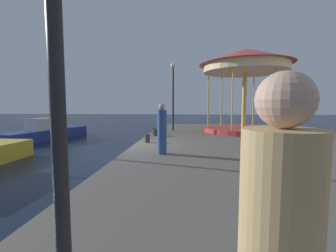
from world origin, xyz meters
TOP-DOWN VIEW (x-y plane):
  - ground_plane at (0.00, 0.00)m, footprint 120.00×120.00m
  - quay_dock at (6.11, 0.00)m, footprint 12.23×24.03m
  - sailboat_blue at (-8.44, 6.55)m, footprint 3.44×7.41m
  - carousel at (6.22, 5.43)m, footprint 6.03×6.03m
  - lamp_post_mid_promenade at (1.43, 6.01)m, footprint 0.36×0.36m
  - bollard_center at (0.40, 3.68)m, footprint 0.24×0.24m
  - bollard_north at (0.55, 3.04)m, footprint 0.24×0.24m
  - bollard_south at (0.51, 0.59)m, footprint 0.24×0.24m
  - person_far_corner at (1.50, -1.96)m, footprint 0.34×0.34m

SIDE VIEW (x-z plane):
  - ground_plane at x=0.00m, z-range 0.00..0.00m
  - quay_dock at x=6.11m, z-range 0.00..0.80m
  - sailboat_blue at x=-8.44m, z-range -2.51..3.74m
  - bollard_center at x=0.40m, z-range 0.80..1.20m
  - bollard_north at x=0.55m, z-range 0.80..1.20m
  - bollard_south at x=0.51m, z-range 0.80..1.20m
  - person_far_corner at x=1.50m, z-range 0.74..2.59m
  - lamp_post_mid_promenade at x=1.43m, z-range 1.63..6.39m
  - carousel at x=6.22m, z-range 2.18..7.67m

